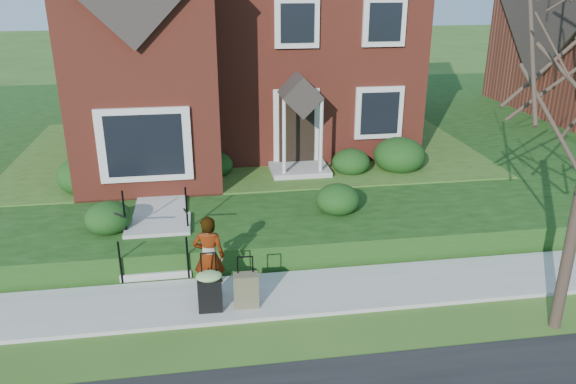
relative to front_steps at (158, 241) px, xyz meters
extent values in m
plane|color=#2D5119|center=(2.50, -1.84, -0.47)|extent=(120.00, 120.00, 0.00)
cube|color=#9E9B93|center=(2.50, -1.84, -0.43)|extent=(60.00, 1.60, 0.08)
cube|color=#15340E|center=(6.50, 9.06, -0.17)|extent=(44.00, 20.00, 0.60)
cube|color=#9E9B93|center=(0.00, 3.16, 0.16)|extent=(1.20, 6.00, 0.06)
cube|color=maroon|center=(2.50, 8.16, 2.83)|extent=(10.00, 8.00, 5.40)
cube|color=maroon|center=(-0.30, 3.36, 2.83)|extent=(3.60, 2.40, 5.40)
cube|color=silver|center=(-0.30, 2.21, 1.53)|extent=(2.20, 0.30, 1.80)
cube|color=black|center=(3.70, 4.10, 1.18)|extent=(1.00, 0.12, 2.10)
cube|color=black|center=(6.10, 4.11, 1.63)|extent=(1.40, 0.10, 1.50)
cube|color=#9E9B93|center=(0.00, -0.84, -0.32)|extent=(1.40, 0.30, 0.15)
cube|color=#9E9B93|center=(0.00, -0.54, -0.17)|extent=(1.40, 0.30, 0.15)
cube|color=#9E9B93|center=(0.00, -0.24, -0.02)|extent=(1.40, 0.30, 0.15)
cube|color=#9E9B93|center=(0.00, 0.06, 0.13)|extent=(1.40, 0.30, 0.15)
cube|color=#9E9B93|center=(0.00, 0.61, 0.13)|extent=(1.40, 0.80, 0.15)
cylinder|color=black|center=(-0.65, -0.99, 0.06)|extent=(0.04, 0.04, 0.90)
cylinder|color=black|center=(-0.65, 0.21, 0.66)|extent=(0.04, 0.04, 0.90)
cylinder|color=black|center=(0.65, -0.99, 0.06)|extent=(0.04, 0.04, 0.90)
cylinder|color=black|center=(0.65, 0.21, 0.66)|extent=(0.04, 0.04, 0.90)
ellipsoid|color=black|center=(-1.95, 3.08, 0.62)|extent=(1.42, 1.42, 1.00)
ellipsoid|color=black|center=(1.35, 3.78, 0.48)|extent=(1.00, 1.00, 0.70)
ellipsoid|color=black|center=(5.13, 3.39, 0.50)|extent=(1.06, 1.06, 0.74)
ellipsoid|color=black|center=(6.56, 3.45, 0.64)|extent=(1.46, 1.46, 1.02)
ellipsoid|color=black|center=(-1.03, 0.46, 0.48)|extent=(1.00, 1.00, 0.70)
ellipsoid|color=black|center=(4.12, 0.73, 0.49)|extent=(1.03, 1.03, 0.72)
imported|color=#999999|center=(1.07, -1.70, 0.42)|extent=(0.65, 0.49, 1.62)
cube|color=black|center=(1.06, -2.24, -0.07)|extent=(0.44, 0.25, 0.64)
cylinder|color=black|center=(1.06, -2.24, 0.73)|extent=(0.26, 0.04, 0.03)
cylinder|color=black|center=(0.93, -2.24, 0.49)|extent=(0.02, 0.02, 0.48)
cylinder|color=black|center=(1.18, -2.24, 0.49)|extent=(0.02, 0.02, 0.48)
cylinder|color=black|center=(0.91, -2.24, -0.36)|extent=(0.04, 0.06, 0.06)
cylinder|color=black|center=(1.21, -2.24, -0.36)|extent=(0.04, 0.06, 0.06)
ellipsoid|color=#789F5B|center=(1.06, -2.24, 0.32)|extent=(0.48, 0.40, 0.15)
cube|color=brown|center=(1.71, -2.20, -0.07)|extent=(0.46, 0.27, 0.65)
cylinder|color=black|center=(1.71, -2.20, 0.58)|extent=(0.27, 0.04, 0.03)
cylinder|color=black|center=(1.57, -2.20, 0.42)|extent=(0.02, 0.02, 0.32)
cylinder|color=black|center=(1.85, -2.20, 0.42)|extent=(0.02, 0.02, 0.32)
cylinder|color=black|center=(1.55, -2.20, -0.36)|extent=(0.04, 0.06, 0.06)
cylinder|color=black|center=(1.87, -2.20, -0.36)|extent=(0.04, 0.06, 0.06)
cylinder|color=#4B3C2D|center=(7.03, -3.55, 1.65)|extent=(0.20, 0.20, 4.26)
camera|label=1|loc=(1.10, -11.10, 5.28)|focal=35.00mm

